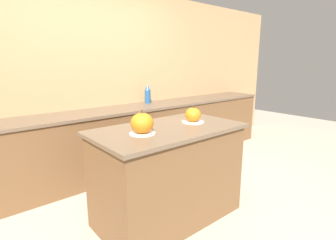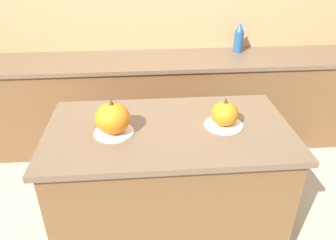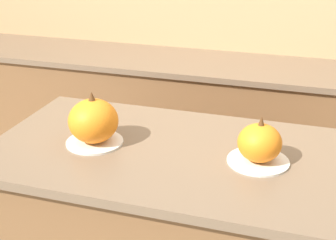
% 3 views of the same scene
% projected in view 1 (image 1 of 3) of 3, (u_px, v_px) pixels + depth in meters
% --- Properties ---
extents(ground_plane, '(12.00, 12.00, 0.00)m').
position_uv_depth(ground_plane, '(168.00, 216.00, 2.60)').
color(ground_plane, '#BCB29E').
extents(wall_back, '(8.00, 0.06, 2.50)m').
position_uv_depth(wall_back, '(92.00, 81.00, 3.54)').
color(wall_back, tan).
rests_on(wall_back, ground_plane).
extents(kitchen_island, '(1.41, 0.78, 0.91)m').
position_uv_depth(kitchen_island, '(168.00, 173.00, 2.50)').
color(kitchen_island, brown).
rests_on(kitchen_island, ground_plane).
extents(back_counter, '(6.00, 0.60, 0.89)m').
position_uv_depth(back_counter, '(106.00, 143.00, 3.47)').
color(back_counter, brown).
rests_on(back_counter, ground_plane).
extents(pumpkin_cake_left, '(0.22, 0.22, 0.21)m').
position_uv_depth(pumpkin_cake_left, '(142.00, 124.00, 2.17)').
color(pumpkin_cake_left, silver).
rests_on(pumpkin_cake_left, kitchen_island).
extents(pumpkin_cake_right, '(0.22, 0.22, 0.18)m').
position_uv_depth(pumpkin_cake_right, '(193.00, 115.00, 2.59)').
color(pumpkin_cake_right, silver).
rests_on(pumpkin_cake_right, kitchen_island).
extents(bottle_tall, '(0.09, 0.09, 0.29)m').
position_uv_depth(bottle_tall, '(148.00, 94.00, 3.95)').
color(bottle_tall, '#235184').
rests_on(bottle_tall, back_counter).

